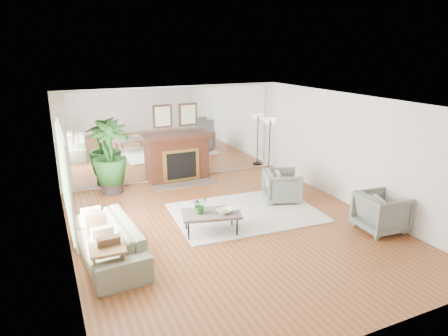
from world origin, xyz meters
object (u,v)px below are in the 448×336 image
armchair_back (282,186)px  armchair_front (381,212)px  floor_lamp (270,126)px  potted_ficus (109,156)px  coffee_table (211,214)px  sofa (108,241)px  side_table (108,253)px  fireplace (179,157)px

armchair_back → armchair_front: bearing=-137.2°
floor_lamp → potted_ficus: bearing=-179.5°
coffee_table → armchair_front: bearing=-22.1°
coffee_table → sofa: bearing=-175.4°
side_table → floor_lamp: (5.23, 4.05, 0.82)m
coffee_table → fireplace: bearing=81.9°
armchair_front → potted_ficus: 6.24m
potted_ficus → armchair_back: bearing=-32.4°
sofa → side_table: sofa is taller
fireplace → potted_ficus: fireplace is taller
floor_lamp → armchair_front: bearing=-91.3°
coffee_table → potted_ficus: (-1.35, 3.13, 0.55)m
side_table → potted_ficus: 4.10m
side_table → potted_ficus: bearing=80.0°
armchair_front → floor_lamp: size_ratio=0.55×
sofa → armchair_front: bearing=73.3°
armchair_back → potted_ficus: size_ratio=0.45×
sofa → armchair_front: (5.03, -1.09, 0.06)m
coffee_table → sofa: sofa is taller
coffee_table → armchair_back: (2.17, 0.89, -0.03)m
fireplace → potted_ficus: (-1.82, -0.20, 0.29)m
side_table → coffee_table: bearing=23.3°
armchair_back → floor_lamp: floor_lamp is taller
fireplace → side_table: bearing=-121.0°
armchair_back → floor_lamp: 2.66m
fireplace → coffee_table: (-0.47, -3.33, -0.26)m
sofa → armchair_front: 5.14m
fireplace → coffee_table: bearing=-98.1°
fireplace → sofa: bearing=-124.9°
sofa → floor_lamp: size_ratio=1.43×
coffee_table → potted_ficus: size_ratio=0.68×
armchair_front → side_table: bearing=90.9°
coffee_table → floor_lamp: floor_lamp is taller
fireplace → sofa: fireplace is taller
armchair_back → coffee_table: bearing=132.3°
armchair_front → potted_ficus: potted_ficus is taller
armchair_front → fireplace: bearing=34.6°
armchair_back → floor_lamp: bearing=-4.0°
armchair_back → side_table: armchair_back is taller
coffee_table → armchair_front: size_ratio=1.45×
coffee_table → sofa: 1.96m
sofa → side_table: (-0.10, -0.73, 0.18)m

